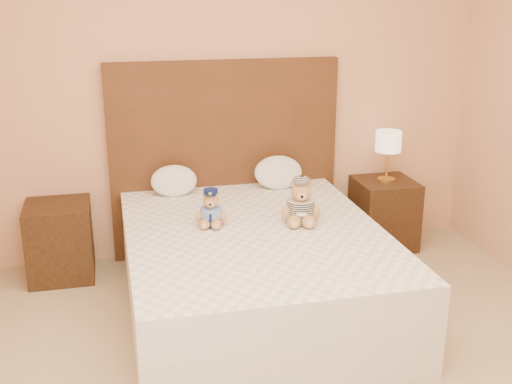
{
  "coord_description": "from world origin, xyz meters",
  "views": [
    {
      "loc": [
        -0.86,
        -2.47,
        2.03
      ],
      "look_at": [
        0.07,
        1.45,
        0.72
      ],
      "focal_mm": 45.0,
      "sensor_mm": 36.0,
      "label": 1
    }
  ],
  "objects_px": {
    "bed": "(255,270)",
    "teddy_police": "(211,208)",
    "lamp": "(388,144)",
    "pillow_left": "(174,179)",
    "nightstand_left": "(60,241)",
    "teddy_prisoner": "(301,202)",
    "nightstand_right": "(384,213)",
    "pillow_right": "(278,171)"
  },
  "relations": [
    {
      "from": "teddy_prisoner",
      "to": "pillow_left",
      "type": "bearing_deg",
      "value": 145.97
    },
    {
      "from": "nightstand_left",
      "to": "pillow_left",
      "type": "bearing_deg",
      "value": 2.06
    },
    {
      "from": "nightstand_right",
      "to": "pillow_right",
      "type": "bearing_deg",
      "value": 178.03
    },
    {
      "from": "teddy_prisoner",
      "to": "pillow_left",
      "type": "xyz_separation_m",
      "value": [
        -0.73,
        0.78,
        -0.03
      ]
    },
    {
      "from": "bed",
      "to": "teddy_police",
      "type": "relative_size",
      "value": 8.29
    },
    {
      "from": "teddy_police",
      "to": "pillow_right",
      "type": "relative_size",
      "value": 0.65
    },
    {
      "from": "bed",
      "to": "pillow_right",
      "type": "xyz_separation_m",
      "value": [
        0.38,
        0.83,
        0.41
      ]
    },
    {
      "from": "bed",
      "to": "teddy_police",
      "type": "height_order",
      "value": "teddy_police"
    },
    {
      "from": "lamp",
      "to": "pillow_left",
      "type": "distance_m",
      "value": 1.67
    },
    {
      "from": "teddy_police",
      "to": "pillow_right",
      "type": "height_order",
      "value": "pillow_right"
    },
    {
      "from": "nightstand_left",
      "to": "lamp",
      "type": "bearing_deg",
      "value": 0.0
    },
    {
      "from": "lamp",
      "to": "nightstand_right",
      "type": "bearing_deg",
      "value": 0.0
    },
    {
      "from": "nightstand_left",
      "to": "teddy_prisoner",
      "type": "xyz_separation_m",
      "value": [
        1.56,
        -0.75,
        0.42
      ]
    },
    {
      "from": "pillow_left",
      "to": "pillow_right",
      "type": "bearing_deg",
      "value": 0.0
    },
    {
      "from": "nightstand_left",
      "to": "nightstand_right",
      "type": "distance_m",
      "value": 2.5
    },
    {
      "from": "teddy_police",
      "to": "pillow_left",
      "type": "bearing_deg",
      "value": 117.86
    },
    {
      "from": "nightstand_left",
      "to": "pillow_right",
      "type": "xyz_separation_m",
      "value": [
        1.63,
        0.03,
        0.41
      ]
    },
    {
      "from": "nightstand_left",
      "to": "teddy_police",
      "type": "height_order",
      "value": "teddy_police"
    },
    {
      "from": "pillow_right",
      "to": "pillow_left",
      "type": "bearing_deg",
      "value": 180.0
    },
    {
      "from": "nightstand_left",
      "to": "teddy_prisoner",
      "type": "relative_size",
      "value": 1.85
    },
    {
      "from": "nightstand_left",
      "to": "lamp",
      "type": "xyz_separation_m",
      "value": [
        2.5,
        0.0,
        0.57
      ]
    },
    {
      "from": "lamp",
      "to": "pillow_left",
      "type": "bearing_deg",
      "value": 178.97
    },
    {
      "from": "nightstand_left",
      "to": "teddy_police",
      "type": "distance_m",
      "value": 1.26
    },
    {
      "from": "teddy_police",
      "to": "pillow_right",
      "type": "distance_m",
      "value": 0.93
    },
    {
      "from": "bed",
      "to": "nightstand_right",
      "type": "height_order",
      "value": "same"
    },
    {
      "from": "bed",
      "to": "nightstand_left",
      "type": "distance_m",
      "value": 1.48
    },
    {
      "from": "nightstand_left",
      "to": "pillow_left",
      "type": "distance_m",
      "value": 0.92
    },
    {
      "from": "lamp",
      "to": "teddy_police",
      "type": "xyz_separation_m",
      "value": [
        -1.5,
        -0.65,
        -0.18
      ]
    },
    {
      "from": "nightstand_left",
      "to": "nightstand_right",
      "type": "xyz_separation_m",
      "value": [
        2.5,
        0.0,
        0.0
      ]
    },
    {
      "from": "lamp",
      "to": "pillow_left",
      "type": "xyz_separation_m",
      "value": [
        -1.66,
        0.03,
        -0.18
      ]
    },
    {
      "from": "lamp",
      "to": "pillow_right",
      "type": "height_order",
      "value": "lamp"
    },
    {
      "from": "teddy_police",
      "to": "pillow_left",
      "type": "height_order",
      "value": "teddy_police"
    },
    {
      "from": "bed",
      "to": "nightstand_right",
      "type": "distance_m",
      "value": 1.48
    },
    {
      "from": "bed",
      "to": "teddy_prisoner",
      "type": "distance_m",
      "value": 0.53
    },
    {
      "from": "bed",
      "to": "pillow_left",
      "type": "xyz_separation_m",
      "value": [
        -0.41,
        0.83,
        0.39
      ]
    },
    {
      "from": "nightstand_left",
      "to": "teddy_prisoner",
      "type": "distance_m",
      "value": 1.79
    },
    {
      "from": "bed",
      "to": "nightstand_left",
      "type": "relative_size",
      "value": 3.64
    },
    {
      "from": "nightstand_right",
      "to": "teddy_police",
      "type": "bearing_deg",
      "value": -156.53
    },
    {
      "from": "lamp",
      "to": "pillow_right",
      "type": "distance_m",
      "value": 0.89
    },
    {
      "from": "lamp",
      "to": "nightstand_left",
      "type": "bearing_deg",
      "value": 180.0
    },
    {
      "from": "pillow_right",
      "to": "bed",
      "type": "bearing_deg",
      "value": -114.4
    },
    {
      "from": "teddy_prisoner",
      "to": "pillow_right",
      "type": "distance_m",
      "value": 0.78
    }
  ]
}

